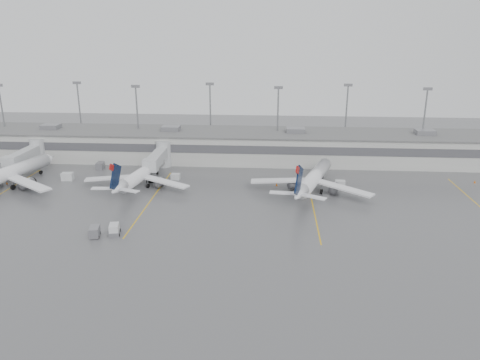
# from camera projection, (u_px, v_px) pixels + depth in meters

# --- Properties ---
(ground) EXTENTS (260.00, 260.00, 0.00)m
(ground) POSITION_uv_depth(u_px,v_px,m) (218.00, 252.00, 78.14)
(ground) COLOR #555557
(ground) RESTS_ON ground
(terminal) EXTENTS (152.00, 17.00, 9.45)m
(terminal) POSITION_uv_depth(u_px,v_px,m) (242.00, 146.00, 131.84)
(terminal) COLOR #A9A9A4
(terminal) RESTS_ON ground
(light_masts) EXTENTS (142.40, 8.00, 20.60)m
(light_masts) POSITION_uv_depth(u_px,v_px,m) (243.00, 114.00, 134.89)
(light_masts) COLOR gray
(light_masts) RESTS_ON ground
(jet_bridge_left) EXTENTS (4.00, 17.20, 7.00)m
(jet_bridge_left) POSITION_uv_depth(u_px,v_px,m) (30.00, 154.00, 124.08)
(jet_bridge_left) COLOR #A9ACAF
(jet_bridge_left) RESTS_ON ground
(jet_bridge_right) EXTENTS (4.00, 17.20, 7.00)m
(jet_bridge_right) POSITION_uv_depth(u_px,v_px,m) (160.00, 157.00, 121.70)
(jet_bridge_right) COLOR #A9ACAF
(jet_bridge_right) RESTS_ON ground
(stand_markings) EXTENTS (105.25, 40.00, 0.01)m
(stand_markings) POSITION_uv_depth(u_px,v_px,m) (231.00, 202.00, 100.90)
(stand_markings) COLOR #EBB00D
(stand_markings) RESTS_ON ground
(jet_far_left) EXTENTS (28.81, 32.69, 10.76)m
(jet_far_left) POSITION_uv_depth(u_px,v_px,m) (5.00, 174.00, 108.64)
(jet_far_left) COLOR white
(jet_far_left) RESTS_ON ground
(jet_mid_left) EXTENTS (25.60, 28.90, 9.39)m
(jet_mid_left) POSITION_uv_depth(u_px,v_px,m) (140.00, 175.00, 109.66)
(jet_mid_left) COLOR white
(jet_mid_left) RESTS_ON ground
(jet_mid_right) EXTENTS (26.86, 30.59, 10.22)m
(jet_mid_right) POSITION_uv_depth(u_px,v_px,m) (313.00, 179.00, 106.00)
(jet_mid_right) COLOR white
(jet_mid_right) RESTS_ON ground
(baggage_tug) EXTENTS (2.50, 3.34, 1.94)m
(baggage_tug) POSITION_uv_depth(u_px,v_px,m) (114.00, 230.00, 84.76)
(baggage_tug) COLOR silver
(baggage_tug) RESTS_ON ground
(baggage_cart) EXTENTS (2.22, 3.17, 1.86)m
(baggage_cart) POSITION_uv_depth(u_px,v_px,m) (95.00, 232.00, 83.77)
(baggage_cart) COLOR slate
(baggage_cart) RESTS_ON ground
(gse_uld_a) EXTENTS (2.85, 2.03, 1.91)m
(gse_uld_a) POSITION_uv_depth(u_px,v_px,m) (67.00, 177.00, 114.95)
(gse_uld_a) COLOR silver
(gse_uld_a) RESTS_ON ground
(gse_uld_b) EXTENTS (2.21, 1.55, 1.50)m
(gse_uld_b) POSITION_uv_depth(u_px,v_px,m) (176.00, 177.00, 115.59)
(gse_uld_b) COLOR silver
(gse_uld_b) RESTS_ON ground
(gse_uld_c) EXTENTS (2.43, 1.74, 1.63)m
(gse_uld_c) POSITION_uv_depth(u_px,v_px,m) (340.00, 184.00, 109.98)
(gse_uld_c) COLOR silver
(gse_uld_c) RESTS_ON ground
(gse_loader) EXTENTS (1.89, 2.90, 1.77)m
(gse_loader) POSITION_uv_depth(u_px,v_px,m) (100.00, 166.00, 124.32)
(gse_loader) COLOR slate
(gse_loader) RESTS_ON ground
(cone_a) EXTENTS (0.41, 0.41, 0.66)m
(cone_a) POSITION_uv_depth(u_px,v_px,m) (7.00, 183.00, 112.24)
(cone_a) COLOR #DE6104
(cone_a) RESTS_ON ground
(cone_b) EXTENTS (0.40, 0.40, 0.63)m
(cone_b) POSITION_uv_depth(u_px,v_px,m) (134.00, 185.00, 110.85)
(cone_b) COLOR #DE6104
(cone_b) RESTS_ON ground
(cone_c) EXTENTS (0.49, 0.49, 0.78)m
(cone_c) POSITION_uv_depth(u_px,v_px,m) (277.00, 184.00, 111.00)
(cone_c) COLOR #DE6104
(cone_c) RESTS_ON ground
(cone_d) EXTENTS (0.47, 0.47, 0.75)m
(cone_d) POSITION_uv_depth(u_px,v_px,m) (475.00, 182.00, 112.98)
(cone_d) COLOR #DE6104
(cone_d) RESTS_ON ground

